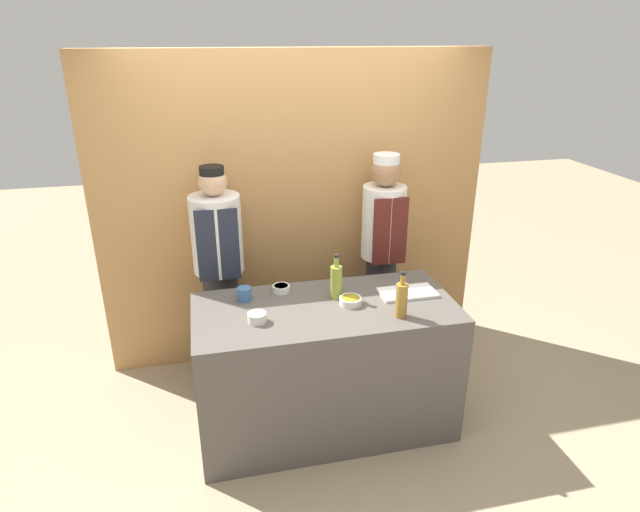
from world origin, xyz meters
name	(u,v)px	position (x,y,z in m)	size (l,w,h in m)	color
ground_plane	(325,421)	(0.00, 0.00, 0.00)	(14.00, 14.00, 0.00)	tan
cabinet_wall	(295,211)	(0.00, 1.04, 1.20)	(2.98, 0.18, 2.40)	#B7844C
counter	(325,367)	(0.00, 0.00, 0.45)	(1.66, 0.77, 0.90)	#514C47
sauce_bowl_brown	(281,288)	(-0.24, 0.27, 0.93)	(0.11, 0.11, 0.05)	silver
sauce_bowl_yellow	(351,300)	(0.16, -0.01, 0.93)	(0.14, 0.14, 0.05)	silver
sauce_bowl_orange	(257,317)	(-0.44, -0.10, 0.94)	(0.11, 0.11, 0.06)	silver
cutting_board	(407,293)	(0.57, 0.05, 0.91)	(0.37, 0.20, 0.02)	white
bottle_vinegar	(402,299)	(0.41, -0.22, 1.02)	(0.07, 0.07, 0.30)	olive
bottle_oil	(336,281)	(0.09, 0.10, 1.02)	(0.08, 0.08, 0.30)	olive
cup_blue	(244,294)	(-0.49, 0.20, 0.95)	(0.09, 0.09, 0.09)	#386093
chef_left	(219,270)	(-0.62, 0.72, 0.90)	(0.36, 0.36, 1.66)	#28282D
chef_right	(382,251)	(0.62, 0.72, 0.93)	(0.33, 0.33, 1.69)	#28282D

